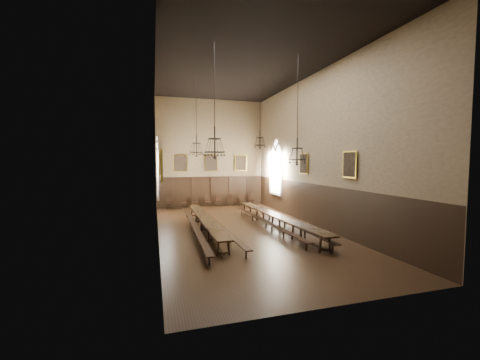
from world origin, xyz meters
name	(u,v)px	position (x,y,z in m)	size (l,w,h in m)	color
floor	(242,230)	(0.00, 0.00, -0.01)	(9.00, 18.00, 0.02)	black
ceiling	(242,66)	(0.00, 0.00, 9.01)	(9.00, 18.00, 0.02)	black
wall_back	(211,153)	(0.00, 9.01, 4.50)	(9.00, 0.02, 9.00)	#7F6A4E
wall_front	(342,137)	(0.00, -9.01, 4.50)	(9.00, 0.02, 9.00)	#7F6A4E
wall_left	(157,149)	(-4.51, 0.00, 4.50)	(0.02, 18.00, 9.00)	#7F6A4E
wall_right	(314,150)	(4.51, 0.00, 4.50)	(0.02, 18.00, 9.00)	#7F6A4E
wainscot_panelling	(242,208)	(0.00, 0.00, 1.25)	(9.00, 18.00, 2.50)	black
table_left	(205,225)	(-2.00, 0.26, 0.38)	(0.70, 9.64, 0.75)	black
table_right	(276,222)	(1.98, -0.23, 0.40)	(1.25, 10.37, 0.81)	black
bench_left_outer	(195,229)	(-2.64, -0.21, 0.30)	(0.55, 10.46, 0.47)	black
bench_left_inner	(218,226)	(-1.35, 0.01, 0.29)	(0.57, 10.25, 0.46)	black
bench_right_inner	(266,224)	(1.45, -0.06, 0.27)	(0.62, 9.47, 0.43)	black
bench_right_outer	(285,223)	(2.54, -0.22, 0.30)	(0.38, 10.40, 0.47)	black
chair_0	(169,205)	(-3.52, 8.59, 0.27)	(0.44, 0.44, 0.90)	black
chair_1	(184,205)	(-2.39, 8.47, 0.27)	(0.46, 0.46, 0.91)	black
chair_2	(195,204)	(-1.47, 8.56, 0.29)	(0.53, 0.53, 0.96)	black
chair_3	(208,204)	(-0.41, 8.48, 0.28)	(0.44, 0.44, 0.94)	black
chair_4	(218,203)	(0.51, 8.58, 0.27)	(0.49, 0.49, 0.90)	black
chair_5	(230,202)	(1.57, 8.60, 0.30)	(0.55, 0.55, 1.01)	black
chair_6	(242,202)	(2.56, 8.47, 0.32)	(0.50, 0.50, 1.04)	black
chair_7	(251,202)	(3.43, 8.52, 0.31)	(0.52, 0.52, 1.01)	black
chandelier_back_left	(197,147)	(-2.11, 2.61, 4.71)	(0.86, 0.86, 4.75)	black
chandelier_back_right	(260,140)	(2.04, 2.61, 5.21)	(0.75, 0.75, 4.24)	black
chandelier_front_left	(215,145)	(-2.08, -2.83, 4.57)	(0.90, 0.90, 4.90)	black
chandelier_front_right	(297,153)	(2.10, -2.49, 4.28)	(0.86, 0.86, 5.22)	black
portrait_back_0	(180,163)	(-2.60, 8.88, 3.70)	(1.10, 0.12, 1.40)	gold
portrait_back_1	(211,163)	(0.00, 8.88, 3.70)	(1.10, 0.12, 1.40)	gold
portrait_back_2	(241,163)	(2.60, 8.88, 3.70)	(1.10, 0.12, 1.40)	gold
portrait_left_0	(159,164)	(-4.38, 1.00, 3.70)	(0.12, 1.00, 1.30)	gold
portrait_left_1	(161,165)	(-4.38, -3.50, 3.70)	(0.12, 1.00, 1.30)	gold
portrait_right_0	(304,164)	(4.38, 1.00, 3.70)	(0.12, 1.00, 1.30)	gold
portrait_right_1	(350,165)	(4.38, -3.50, 3.70)	(0.12, 1.00, 1.30)	gold
window_right	(276,167)	(4.43, 5.50, 3.40)	(0.20, 2.20, 4.60)	white
window_left	(157,168)	(-4.43, 5.50, 3.40)	(0.20, 2.20, 4.60)	white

